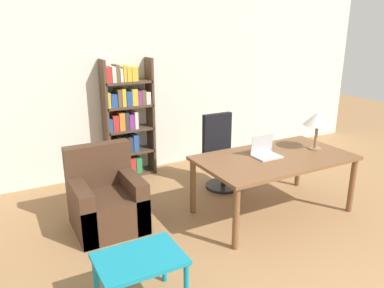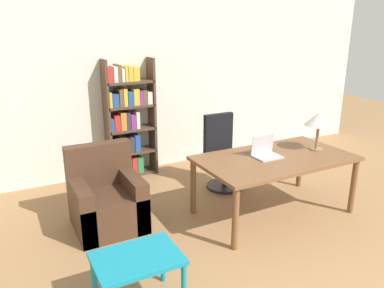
{
  "view_description": "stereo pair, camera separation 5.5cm",
  "coord_description": "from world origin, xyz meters",
  "px_view_note": "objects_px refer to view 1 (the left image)",
  "views": [
    {
      "loc": [
        -2.43,
        -0.84,
        2.19
      ],
      "look_at": [
        -0.59,
        2.55,
        0.97
      ],
      "focal_mm": 35.0,
      "sensor_mm": 36.0,
      "label": 1
    },
    {
      "loc": [
        -2.38,
        -0.87,
        2.19
      ],
      "look_at": [
        -0.59,
        2.55,
        0.97
      ],
      "focal_mm": 35.0,
      "sensor_mm": 36.0,
      "label": 2
    }
  ],
  "objects_px": {
    "laptop": "(265,152)",
    "table_lamp": "(318,119)",
    "desk": "(274,162)",
    "bookshelf": "(126,122)",
    "side_table_blue": "(140,265)",
    "armchair": "(106,202)",
    "office_chair": "(221,155)"
  },
  "relations": [
    {
      "from": "laptop",
      "to": "armchair",
      "type": "height_order",
      "value": "laptop"
    },
    {
      "from": "side_table_blue",
      "to": "armchair",
      "type": "xyz_separation_m",
      "value": [
        0.14,
        1.41,
        -0.1
      ]
    },
    {
      "from": "desk",
      "to": "office_chair",
      "type": "relative_size",
      "value": 1.77
    },
    {
      "from": "laptop",
      "to": "table_lamp",
      "type": "xyz_separation_m",
      "value": [
        0.73,
        -0.08,
        0.33
      ]
    },
    {
      "from": "table_lamp",
      "to": "office_chair",
      "type": "height_order",
      "value": "table_lamp"
    },
    {
      "from": "office_chair",
      "to": "armchair",
      "type": "height_order",
      "value": "office_chair"
    },
    {
      "from": "desk",
      "to": "side_table_blue",
      "type": "bearing_deg",
      "value": -158.7
    },
    {
      "from": "side_table_blue",
      "to": "table_lamp",
      "type": "bearing_deg",
      "value": 16.16
    },
    {
      "from": "side_table_blue",
      "to": "office_chair",
      "type": "bearing_deg",
      "value": 42.86
    },
    {
      "from": "table_lamp",
      "to": "office_chair",
      "type": "xyz_separation_m",
      "value": [
        -0.75,
        0.99,
        -0.64
      ]
    },
    {
      "from": "table_lamp",
      "to": "armchair",
      "type": "distance_m",
      "value": 2.71
    },
    {
      "from": "table_lamp",
      "to": "armchair",
      "type": "bearing_deg",
      "value": 165.65
    },
    {
      "from": "laptop",
      "to": "desk",
      "type": "bearing_deg",
      "value": -31.8
    },
    {
      "from": "laptop",
      "to": "side_table_blue",
      "type": "relative_size",
      "value": 0.46
    },
    {
      "from": "table_lamp",
      "to": "office_chair",
      "type": "relative_size",
      "value": 0.46
    },
    {
      "from": "table_lamp",
      "to": "side_table_blue",
      "type": "bearing_deg",
      "value": -163.84
    },
    {
      "from": "office_chair",
      "to": "side_table_blue",
      "type": "height_order",
      "value": "office_chair"
    },
    {
      "from": "table_lamp",
      "to": "bookshelf",
      "type": "height_order",
      "value": "bookshelf"
    },
    {
      "from": "table_lamp",
      "to": "bookshelf",
      "type": "relative_size",
      "value": 0.27
    },
    {
      "from": "laptop",
      "to": "table_lamp",
      "type": "bearing_deg",
      "value": -6.12
    },
    {
      "from": "office_chair",
      "to": "armchair",
      "type": "bearing_deg",
      "value": -168.74
    },
    {
      "from": "desk",
      "to": "armchair",
      "type": "xyz_separation_m",
      "value": [
        -1.87,
        0.62,
        -0.35
      ]
    },
    {
      "from": "desk",
      "to": "bookshelf",
      "type": "bearing_deg",
      "value": 119.85
    },
    {
      "from": "laptop",
      "to": "table_lamp",
      "type": "height_order",
      "value": "table_lamp"
    },
    {
      "from": "armchair",
      "to": "bookshelf",
      "type": "distance_m",
      "value": 1.64
    },
    {
      "from": "office_chair",
      "to": "bookshelf",
      "type": "relative_size",
      "value": 0.59
    },
    {
      "from": "desk",
      "to": "bookshelf",
      "type": "height_order",
      "value": "bookshelf"
    },
    {
      "from": "bookshelf",
      "to": "desk",
      "type": "bearing_deg",
      "value": -60.15
    },
    {
      "from": "office_chair",
      "to": "armchair",
      "type": "distance_m",
      "value": 1.8
    },
    {
      "from": "office_chair",
      "to": "table_lamp",
      "type": "bearing_deg",
      "value": -52.89
    },
    {
      "from": "table_lamp",
      "to": "side_table_blue",
      "type": "relative_size",
      "value": 0.7
    },
    {
      "from": "side_table_blue",
      "to": "armchair",
      "type": "relative_size",
      "value": 0.74
    }
  ]
}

